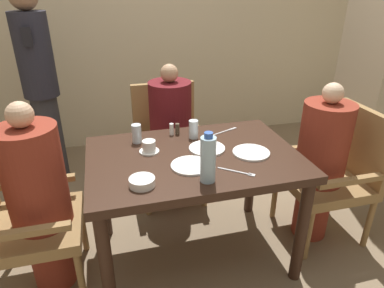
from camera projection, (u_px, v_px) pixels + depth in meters
name	position (u px, v px, depth m)	size (l,w,h in m)	color
ground_plane	(194.00, 253.00, 2.33)	(16.00, 16.00, 0.00)	#7A664C
wall_back	(143.00, 11.00, 3.44)	(8.00, 0.06, 2.80)	beige
dining_table	(194.00, 170.00, 2.05)	(1.23, 0.84, 0.75)	#331E14
chair_left_side	(15.00, 218.00, 1.87)	(0.53, 0.53, 0.92)	olive
diner_in_left_chair	(39.00, 200.00, 1.87)	(0.32, 0.32, 1.15)	maroon
chair_far_side	(168.00, 138.00, 2.83)	(0.53, 0.53, 0.92)	olive
diner_in_far_chair	(171.00, 135.00, 2.67)	(0.32, 0.32, 1.14)	#5B1419
chair_right_side	(337.00, 170.00, 2.35)	(0.53, 0.53, 0.92)	olive
diner_in_right_chair	(320.00, 163.00, 2.28)	(0.32, 0.32, 1.12)	maroon
standing_host	(40.00, 83.00, 2.85)	(0.29, 0.32, 1.68)	#2D2D33
plate_main_left	(207.00, 148.00, 2.06)	(0.22, 0.22, 0.01)	white
plate_main_right	(251.00, 152.00, 2.01)	(0.22, 0.22, 0.01)	white
plate_dessert_center	(191.00, 165.00, 1.87)	(0.22, 0.22, 0.01)	white
teacup_with_saucer	(149.00, 147.00, 2.02)	(0.12, 0.12, 0.07)	white
bowl_small	(142.00, 182.00, 1.69)	(0.13, 0.13, 0.04)	white
water_bottle	(208.00, 159.00, 1.69)	(0.08, 0.08, 0.27)	#A3C6DB
glass_tall_near	(137.00, 134.00, 2.13)	(0.06, 0.06, 0.12)	silver
glass_tall_mid	(194.00, 129.00, 2.19)	(0.06, 0.06, 0.12)	silver
salt_shaker	(172.00, 129.00, 2.25)	(0.03, 0.03, 0.08)	white
pepper_shaker	(177.00, 129.00, 2.26)	(0.03, 0.03, 0.07)	#4C3D2D
fork_beside_plate	(240.00, 172.00, 1.81)	(0.17, 0.14, 0.00)	silver
knife_beside_plate	(225.00, 131.00, 2.31)	(0.21, 0.10, 0.00)	silver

